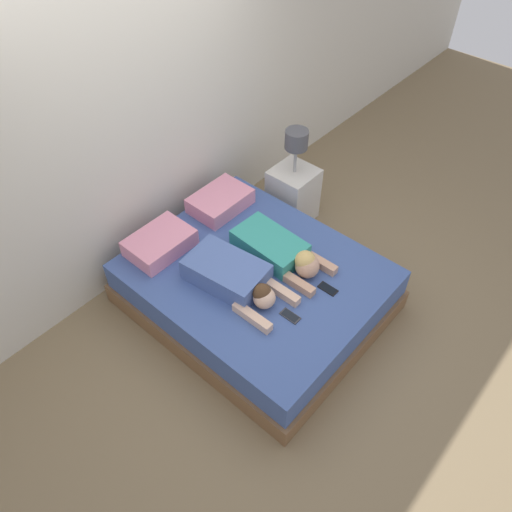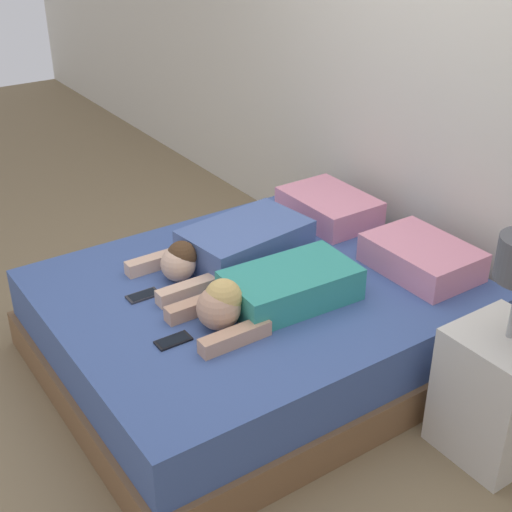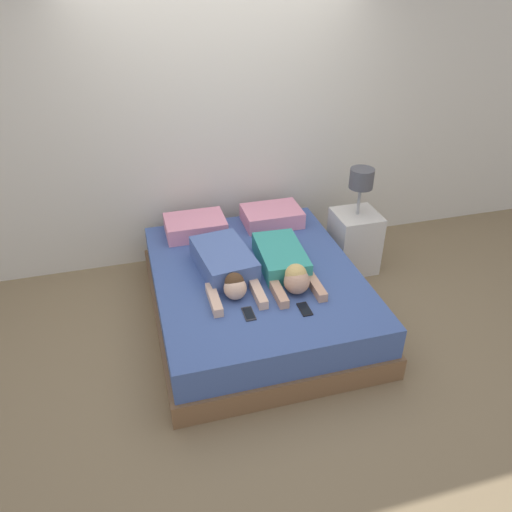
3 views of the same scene
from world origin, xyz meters
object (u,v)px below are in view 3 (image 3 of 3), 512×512
Objects in this scene: bed at (256,294)px; cell_phone_right at (305,309)px; person_left at (226,265)px; pillow_head_left at (195,226)px; person_right at (285,264)px; nightstand at (355,236)px; cell_phone_left at (249,314)px; pillow_head_right at (272,216)px.

cell_phone_right reaches higher than bed.
pillow_head_left is at bearing 99.42° from person_left.
bed is 0.39m from person_right.
pillow_head_left is 0.52× the size of nightstand.
cell_phone_right is (0.45, -0.59, -0.09)m from person_left.
pillow_head_left is at bearing 113.39° from cell_phone_right.
person_left is 1.44m from nightstand.
cell_phone_left is at bearing -110.92° from bed.
person_left is 0.91× the size of nightstand.
cell_phone_right is (0.57, -1.33, -0.07)m from pillow_head_left.
cell_phone_left is (0.17, -1.27, -0.07)m from pillow_head_left.
bed is 0.65m from cell_phone_right.
pillow_head_left is (-0.36, 0.76, 0.30)m from bed.
bed is 12.95× the size of cell_phone_right.
person_left reaches higher than pillow_head_left.
bed is 0.89m from pillow_head_right.
pillow_head_left and pillow_head_right have the same top height.
pillow_head_left reaches higher than cell_phone_right.
pillow_head_left is at bearing 97.53° from cell_phone_left.
pillow_head_left is 0.75m from person_left.
cell_phone_left is 0.41m from cell_phone_right.
pillow_head_left is at bearing 115.77° from bed.
person_right is 5.68× the size of cell_phone_left.
cell_phone_right is at bearing -96.68° from pillow_head_right.
person_right reaches higher than pillow_head_left.
cell_phone_left is 1.00× the size of cell_phone_right.
pillow_head_left is at bearing 180.00° from pillow_head_right.
pillow_head_right is (0.36, 0.76, 0.30)m from bed.
nightstand is at bearing 23.44° from bed.
nightstand is at bearing 18.90° from person_left.
pillow_head_right is at bearing 159.59° from nightstand.
nightstand is (1.11, 0.48, 0.12)m from bed.
pillow_head_right is 0.95m from person_left.
pillow_head_right reaches higher than cell_phone_left.
person_left is at bearing 168.38° from person_right.
person_right is (0.22, -0.08, 0.31)m from bed.
pillow_head_left is 0.73m from pillow_head_right.
bed is 2.28× the size of person_right.
person_right is at bearing -11.62° from person_left.
person_left is at bearing -129.45° from pillow_head_right.
bed is at bearing -115.77° from pillow_head_right.
nightstand is (1.30, 0.99, -0.11)m from cell_phone_left.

